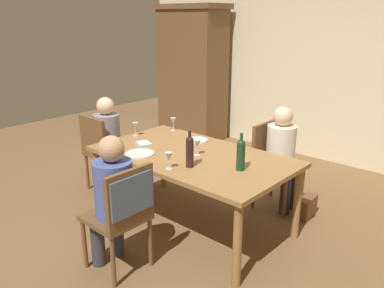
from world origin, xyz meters
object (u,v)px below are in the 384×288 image
Objects in this scene: person_woman_host at (109,137)px; handbag at (307,207)px; wine_glass_near_right at (169,157)px; wine_bottle_tall_green at (190,151)px; wine_bottle_dark_red at (241,154)px; dinner_plate_guest_left at (197,140)px; wine_glass_far at (173,121)px; dining_table at (192,161)px; chair_far_right at (273,159)px; chair_near at (125,207)px; wine_glass_centre at (197,144)px; chair_left_end at (102,148)px; wine_glass_near_left at (135,126)px; armoire_cabinet at (192,73)px; person_man_bearded at (112,193)px; person_man_guest at (283,151)px; dinner_plate_host at (140,154)px.

person_woman_host is 4.01× the size of handbag.
wine_bottle_tall_green is at bearing 58.02° from wine_glass_near_right.
wine_bottle_dark_red is 1.46× the size of dinner_plate_guest_left.
dinner_plate_guest_left is (0.46, -0.11, -0.10)m from wine_glass_far.
dining_table is 1.69× the size of person_woman_host.
dinner_plate_guest_left is at bearing -45.35° from chair_far_right.
wine_glass_near_right is 1.67m from handbag.
chair_near is (0.12, -0.92, -0.08)m from dining_table.
wine_glass_centre is 1.00× the size of wine_glass_near_right.
wine_bottle_dark_red is at bearing 32.52° from wine_bottle_tall_green.
wine_glass_near_left is (0.47, 0.12, 0.33)m from chair_left_end.
armoire_cabinet is 3.82m from person_man_bearded.
wine_bottle_dark_red is at bearing -24.50° from dinner_plate_guest_left.
wine_glass_near_right is at bearing -65.47° from dinner_plate_guest_left.
wine_bottle_dark_red reaches higher than chair_left_end.
chair_far_right is 1.52m from wine_glass_near_left.
wine_bottle_tall_green is (2.25, -2.55, -0.19)m from armoire_cabinet.
handbag is (0.44, 0.00, -0.42)m from chair_far_right.
wine_glass_near_right is 1.00× the size of wine_glass_far.
chair_far_right is at bearing -11.25° from person_man_bearded.
wine_glass_centre is 1.38m from handbag.
dinner_plate_guest_left is (1.09, 0.32, 0.11)m from person_woman_host.
chair_far_right is at bearing 72.78° from wine_glass_centre.
person_man_guest is 7.54× the size of wine_glass_near_left.
person_man_bearded is at bearing 90.00° from chair_near.
chair_left_end is at bearing -176.25° from dining_table.
person_man_guest is at bearing 66.54° from wine_glass_centre.
wine_glass_centre is (0.08, 0.93, 0.20)m from person_man_bearded.
wine_bottle_tall_green reaches higher than dinner_plate_host.
chair_near is (2.17, -3.21, -0.50)m from armoire_cabinet.
wine_glass_centre and wine_glass_near_right have the same top height.
wine_glass_centre reaches higher than dinner_plate_guest_left.
chair_near is 1.33m from dinner_plate_guest_left.
wine_bottle_tall_green is at bearing -147.48° from wine_bottle_dark_red.
wine_glass_far is (-0.70, 0.46, 0.18)m from dining_table.
chair_left_end reaches higher than dining_table.
chair_near is at bearing -90.00° from person_man_bearded.
person_man_bearded is 1.28m from wine_glass_near_left.
wine_bottle_dark_red is at bearing -102.31° from handbag.
chair_far_right is 4.13× the size of dinner_plate_guest_left.
chair_left_end is at bearing -73.15° from armoire_cabinet.
wine_glass_near_right is 0.49m from dinner_plate_host.
dinner_plate_guest_left is at bearing 131.42° from wine_glass_centre.
wine_glass_centre is at bearing 118.86° from wine_bottle_tall_green.
dinner_plate_host is (0.49, -0.37, -0.10)m from wine_glass_near_left.
person_man_guest reaches higher than handbag.
wine_glass_far is at bearing 159.23° from wine_bottle_dark_red.
person_woman_host reaches higher than chair_left_end.
chair_far_right reaches higher than handbag.
person_man_guest reaches higher than wine_glass_far.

